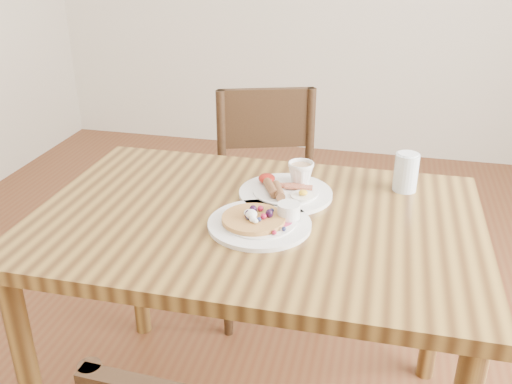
% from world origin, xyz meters
% --- Properties ---
extents(dining_table, '(1.20, 0.80, 0.75)m').
position_xyz_m(dining_table, '(0.00, 0.00, 0.65)').
color(dining_table, olive).
rests_on(dining_table, ground).
extents(chair_far, '(0.53, 0.53, 0.88)m').
position_xyz_m(chair_far, '(-0.11, 0.67, 0.49)').
color(chair_far, '#352313').
rests_on(chair_far, ground).
extents(pancake_plate, '(0.27, 0.27, 0.06)m').
position_xyz_m(pancake_plate, '(0.03, -0.05, 0.76)').
color(pancake_plate, white).
rests_on(pancake_plate, dining_table).
extents(breakfast_plate, '(0.27, 0.27, 0.04)m').
position_xyz_m(breakfast_plate, '(0.05, 0.14, 0.76)').
color(breakfast_plate, white).
rests_on(breakfast_plate, dining_table).
extents(teacup_saucer, '(0.14, 0.14, 0.08)m').
position_xyz_m(teacup_saucer, '(0.09, 0.21, 0.78)').
color(teacup_saucer, white).
rests_on(teacup_saucer, dining_table).
extents(water_glass, '(0.07, 0.07, 0.11)m').
position_xyz_m(water_glass, '(0.39, 0.26, 0.81)').
color(water_glass, silver).
rests_on(water_glass, dining_table).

